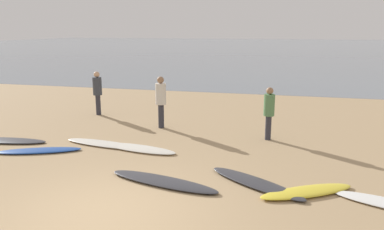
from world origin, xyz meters
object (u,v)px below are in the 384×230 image
(person_0, at_px, (161,98))
(surfboard_1, at_px, (39,151))
(surfboard_3, at_px, (139,148))
(person_2, at_px, (269,109))
(surfboard_6, at_px, (307,191))
(surfboard_0, at_px, (5,140))
(surfboard_4, at_px, (163,181))
(surfboard_2, at_px, (104,144))
(surfboard_5, at_px, (256,183))
(person_1, at_px, (97,89))

(person_0, bearing_deg, surfboard_1, -116.51)
(surfboard_3, bearing_deg, person_2, 39.58)
(person_0, bearing_deg, surfboard_6, -34.43)
(surfboard_0, height_order, surfboard_4, surfboard_4)
(surfboard_0, bearing_deg, surfboard_3, -3.51)
(surfboard_1, xyz_separation_m, surfboard_4, (3.92, -1.23, 0.01))
(surfboard_2, height_order, person_2, person_2)
(person_0, xyz_separation_m, person_2, (3.55, -0.56, -0.08))
(surfboard_1, height_order, person_2, person_2)
(surfboard_2, distance_m, surfboard_5, 4.82)
(surfboard_0, relative_size, person_1, 1.50)
(surfboard_1, relative_size, surfboard_2, 0.89)
(surfboard_1, xyz_separation_m, surfboard_3, (2.54, 0.84, 0.00))
(surfboard_0, xyz_separation_m, surfboard_1, (1.55, -0.58, -0.00))
(surfboard_2, distance_m, person_1, 4.21)
(surfboard_0, height_order, surfboard_3, surfboard_3)
(surfboard_3, xyz_separation_m, surfboard_6, (4.36, -1.86, 0.01))
(surfboard_6, relative_size, person_0, 1.21)
(surfboard_4, xyz_separation_m, surfboard_5, (1.94, 0.42, -0.00))
(surfboard_4, height_order, surfboard_5, surfboard_4)
(person_1, bearing_deg, surfboard_3, -71.69)
(surfboard_0, xyz_separation_m, person_1, (0.93, 3.99, 0.94))
(surfboard_3, bearing_deg, surfboard_4, -46.33)
(surfboard_1, xyz_separation_m, surfboard_2, (1.39, 1.00, -0.00))
(surfboard_0, height_order, person_0, person_0)
(surfboard_4, bearing_deg, person_0, 122.53)
(surfboard_6, bearing_deg, surfboard_0, 137.20)
(surfboard_0, distance_m, surfboard_3, 4.10)
(surfboard_3, height_order, surfboard_6, surfboard_6)
(surfboard_0, height_order, surfboard_2, surfboard_0)
(surfboard_0, height_order, surfboard_1, same)
(person_1, bearing_deg, surfboard_1, -104.19)
(surfboard_2, height_order, surfboard_4, surfboard_4)
(surfboard_0, bearing_deg, surfboard_6, -17.83)
(person_0, distance_m, person_1, 3.24)
(surfboard_2, relative_size, person_0, 1.44)
(person_0, bearing_deg, surfboard_5, -40.48)
(surfboard_1, bearing_deg, surfboard_4, -40.04)
(surfboard_0, height_order, surfboard_5, surfboard_5)
(surfboard_0, height_order, person_2, person_2)
(surfboard_0, xyz_separation_m, surfboard_3, (4.10, 0.26, 0.00))
(surfboard_0, distance_m, person_2, 7.80)
(surfboard_1, relative_size, person_0, 1.28)
(surfboard_1, distance_m, surfboard_6, 6.97)
(surfboard_6, bearing_deg, person_0, 104.52)
(surfboard_2, relative_size, person_2, 1.57)
(surfboard_1, relative_size, person_1, 1.32)
(surfboard_0, bearing_deg, person_0, 27.65)
(surfboard_2, xyz_separation_m, surfboard_5, (4.46, -1.82, 0.01))
(surfboard_1, bearing_deg, person_1, 75.27)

